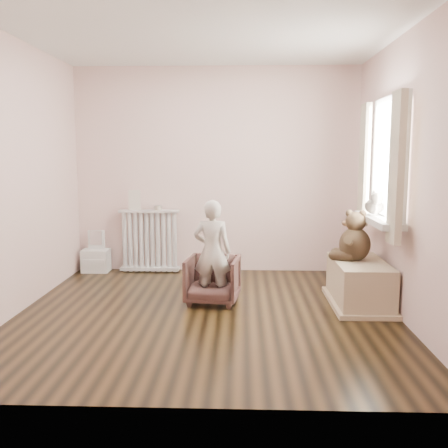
{
  "coord_description": "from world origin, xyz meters",
  "views": [
    {
      "loc": [
        0.34,
        -4.6,
        1.51
      ],
      "look_at": [
        0.15,
        0.45,
        0.8
      ],
      "focal_mm": 40.0,
      "sensor_mm": 36.0,
      "label": 1
    }
  ],
  "objects_px": {
    "armchair": "(213,280)",
    "plush_cat": "(374,205)",
    "radiator": "(150,242)",
    "teddy_bear": "(355,238)",
    "child": "(212,252)",
    "toy_vanity": "(96,251)",
    "toy_bench": "(359,285)"
  },
  "relations": [
    {
      "from": "toy_vanity",
      "to": "toy_bench",
      "type": "relative_size",
      "value": 0.56
    },
    {
      "from": "teddy_bear",
      "to": "plush_cat",
      "type": "relative_size",
      "value": 1.73
    },
    {
      "from": "armchair",
      "to": "toy_vanity",
      "type": "bearing_deg",
      "value": 147.63
    },
    {
      "from": "radiator",
      "to": "teddy_bear",
      "type": "bearing_deg",
      "value": -28.81
    },
    {
      "from": "child",
      "to": "toy_bench",
      "type": "height_order",
      "value": "child"
    },
    {
      "from": "toy_vanity",
      "to": "armchair",
      "type": "relative_size",
      "value": 1.0
    },
    {
      "from": "radiator",
      "to": "armchair",
      "type": "relative_size",
      "value": 1.52
    },
    {
      "from": "armchair",
      "to": "teddy_bear",
      "type": "xyz_separation_m",
      "value": [
        1.44,
        0.06,
        0.43
      ]
    },
    {
      "from": "toy_vanity",
      "to": "toy_bench",
      "type": "bearing_deg",
      "value": -23.16
    },
    {
      "from": "teddy_bear",
      "to": "toy_bench",
      "type": "bearing_deg",
      "value": -35.73
    },
    {
      "from": "child",
      "to": "teddy_bear",
      "type": "relative_size",
      "value": 2.09
    },
    {
      "from": "toy_bench",
      "to": "plush_cat",
      "type": "relative_size",
      "value": 3.28
    },
    {
      "from": "toy_vanity",
      "to": "armchair",
      "type": "height_order",
      "value": "toy_vanity"
    },
    {
      "from": "teddy_bear",
      "to": "radiator",
      "type": "bearing_deg",
      "value": 169.18
    },
    {
      "from": "armchair",
      "to": "plush_cat",
      "type": "xyz_separation_m",
      "value": [
        1.62,
        0.09,
        0.76
      ]
    },
    {
      "from": "radiator",
      "to": "child",
      "type": "xyz_separation_m",
      "value": [
        0.89,
        -1.39,
        0.15
      ]
    },
    {
      "from": "toy_vanity",
      "to": "teddy_bear",
      "type": "height_order",
      "value": "teddy_bear"
    },
    {
      "from": "toy_bench",
      "to": "plush_cat",
      "type": "distance_m",
      "value": 0.82
    },
    {
      "from": "child",
      "to": "teddy_bear",
      "type": "distance_m",
      "value": 1.44
    },
    {
      "from": "child",
      "to": "toy_bench",
      "type": "bearing_deg",
      "value": -171.32
    },
    {
      "from": "radiator",
      "to": "plush_cat",
      "type": "bearing_deg",
      "value": -26.33
    },
    {
      "from": "child",
      "to": "toy_vanity",
      "type": "bearing_deg",
      "value": -33.43
    },
    {
      "from": "armchair",
      "to": "teddy_bear",
      "type": "bearing_deg",
      "value": 9.25
    },
    {
      "from": "toy_bench",
      "to": "plush_cat",
      "type": "bearing_deg",
      "value": 35.3
    },
    {
      "from": "toy_vanity",
      "to": "plush_cat",
      "type": "distance_m",
      "value": 3.51
    },
    {
      "from": "radiator",
      "to": "teddy_bear",
      "type": "distance_m",
      "value": 2.67
    },
    {
      "from": "teddy_bear",
      "to": "child",
      "type": "bearing_deg",
      "value": -157.81
    },
    {
      "from": "armchair",
      "to": "teddy_bear",
      "type": "height_order",
      "value": "teddy_bear"
    },
    {
      "from": "radiator",
      "to": "armchair",
      "type": "distance_m",
      "value": 1.61
    },
    {
      "from": "armchair",
      "to": "toy_bench",
      "type": "relative_size",
      "value": 0.56
    },
    {
      "from": "armchair",
      "to": "child",
      "type": "relative_size",
      "value": 0.51
    },
    {
      "from": "radiator",
      "to": "toy_bench",
      "type": "distance_m",
      "value": 2.73
    }
  ]
}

